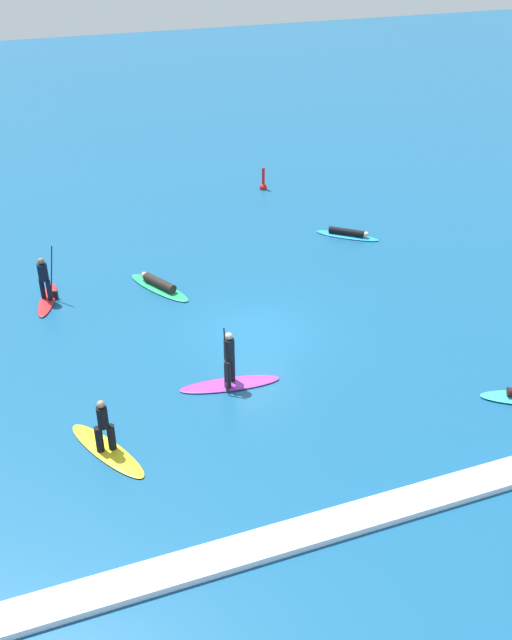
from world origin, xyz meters
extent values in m
plane|color=navy|center=(0.00, 0.00, 0.00)|extent=(120.00, 120.00, 0.00)
ellipsoid|color=#23B266|center=(-2.36, 4.26, 0.04)|extent=(2.10, 3.16, 0.09)
cylinder|color=black|center=(-2.34, 4.22, 0.26)|extent=(1.01, 1.53, 0.35)
sphere|color=tan|center=(-2.74, 5.02, 0.28)|extent=(0.34, 0.34, 0.26)
ellipsoid|color=red|center=(-6.48, 4.77, 0.05)|extent=(1.22, 2.60, 0.10)
cylinder|color=black|center=(-6.37, 4.66, 0.50)|extent=(0.22, 0.22, 0.79)
cylinder|color=black|center=(-6.59, 4.88, 0.50)|extent=(0.22, 0.22, 0.79)
cylinder|color=black|center=(-6.48, 4.77, 1.21)|extent=(0.44, 0.44, 0.64)
sphere|color=brown|center=(-6.48, 4.77, 1.65)|extent=(0.29, 0.29, 0.24)
cylinder|color=black|center=(-6.17, 4.84, 1.14)|extent=(0.35, 0.14, 2.06)
cube|color=black|center=(-6.17, 4.84, 0.16)|extent=(0.21, 0.11, 0.32)
ellipsoid|color=yellow|center=(-5.94, -4.32, 0.04)|extent=(1.99, 3.10, 0.08)
cylinder|color=black|center=(-5.78, -4.33, 0.47)|extent=(0.29, 0.29, 0.78)
cylinder|color=black|center=(-6.10, -4.31, 0.47)|extent=(0.29, 0.29, 0.78)
cylinder|color=black|center=(-5.94, -4.32, 1.18)|extent=(0.39, 0.39, 0.65)
sphere|color=#A37556|center=(-5.94, -4.32, 1.61)|extent=(0.28, 0.28, 0.21)
ellipsoid|color=#1E8CD1|center=(6.53, 6.06, 0.04)|extent=(2.54, 2.34, 0.08)
cylinder|color=black|center=(6.49, 6.09, 0.22)|extent=(1.35, 1.23, 0.28)
sphere|color=beige|center=(7.16, 5.51, 0.24)|extent=(0.32, 0.32, 0.23)
ellipsoid|color=purple|center=(-1.83, -2.60, 0.04)|extent=(3.20, 1.15, 0.08)
cylinder|color=black|center=(-1.71, -2.46, 0.53)|extent=(0.24, 0.24, 0.91)
cylinder|color=black|center=(-1.94, -2.73, 0.53)|extent=(0.24, 0.24, 0.91)
cylinder|color=black|center=(-1.83, -2.60, 1.33)|extent=(0.37, 0.37, 0.69)
sphere|color=beige|center=(-1.83, -2.60, 1.79)|extent=(0.25, 0.25, 0.22)
cylinder|color=black|center=(-2.01, -2.84, 1.11)|extent=(0.11, 0.49, 2.03)
cube|color=black|center=(-2.01, -2.84, 0.14)|extent=(0.09, 0.21, 0.32)
sphere|color=red|center=(5.15, 12.75, 0.09)|extent=(0.37, 0.37, 0.37)
cylinder|color=red|center=(5.15, 12.75, 0.56)|extent=(0.15, 0.15, 1.11)
cube|color=white|center=(0.00, -8.93, 0.09)|extent=(22.39, 0.90, 0.18)
camera|label=1|loc=(-7.41, -19.84, 13.24)|focal=40.68mm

